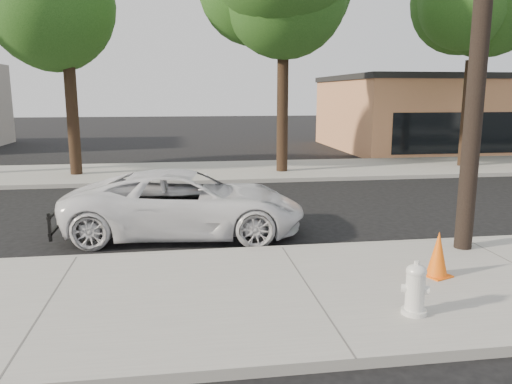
# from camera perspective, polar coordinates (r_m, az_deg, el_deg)

# --- Properties ---
(ground) EXTENTS (120.00, 120.00, 0.00)m
(ground) POSITION_cam_1_polar(r_m,az_deg,el_deg) (12.22, 1.01, -4.00)
(ground) COLOR black
(ground) RESTS_ON ground
(near_sidewalk) EXTENTS (90.00, 4.40, 0.15)m
(near_sidewalk) POSITION_cam_1_polar(r_m,az_deg,el_deg) (8.21, 6.06, -11.30)
(near_sidewalk) COLOR gray
(near_sidewalk) RESTS_ON ground
(far_sidewalk) EXTENTS (90.00, 5.00, 0.15)m
(far_sidewalk) POSITION_cam_1_polar(r_m,az_deg,el_deg) (20.47, -2.92, 2.41)
(far_sidewalk) COLOR gray
(far_sidewalk) RESTS_ON ground
(curb_near) EXTENTS (90.00, 0.12, 0.16)m
(curb_near) POSITION_cam_1_polar(r_m,az_deg,el_deg) (10.22, 2.96, -6.65)
(curb_near) COLOR #9E9B93
(curb_near) RESTS_ON ground
(building_main) EXTENTS (18.00, 10.00, 4.00)m
(building_main) POSITION_cam_1_polar(r_m,az_deg,el_deg) (32.97, 24.76, 8.12)
(building_main) COLOR tan
(building_main) RESTS_ON ground
(utility_pole) EXTENTS (1.40, 0.34, 9.00)m
(utility_pole) POSITION_cam_1_polar(r_m,az_deg,el_deg) (10.62, 24.45, 18.32)
(utility_pole) COLOR black
(utility_pole) RESTS_ON near_sidewalk
(tree_b) EXTENTS (4.34, 4.20, 8.45)m
(tree_b) POSITION_cam_1_polar(r_m,az_deg,el_deg) (20.28, -20.52, 18.90)
(tree_b) COLOR black
(tree_b) RESTS_ON far_sidewalk
(tree_d) EXTENTS (4.50, 4.35, 8.75)m
(tree_d) POSITION_cam_1_polar(r_m,az_deg,el_deg) (23.26, 24.36, 18.08)
(tree_d) COLOR black
(tree_d) RESTS_ON far_sidewalk
(police_cruiser) EXTENTS (5.59, 3.00, 1.49)m
(police_cruiser) POSITION_cam_1_polar(r_m,az_deg,el_deg) (11.50, -7.98, -1.27)
(police_cruiser) COLOR white
(police_cruiser) RESTS_ON ground
(fire_hydrant) EXTENTS (0.40, 0.35, 0.73)m
(fire_hydrant) POSITION_cam_1_polar(r_m,az_deg,el_deg) (7.46, 17.73, -10.62)
(fire_hydrant) COLOR silver
(fire_hydrant) RESTS_ON near_sidewalk
(traffic_cone) EXTENTS (0.52, 0.52, 0.79)m
(traffic_cone) POSITION_cam_1_polar(r_m,az_deg,el_deg) (9.04, 20.08, -6.73)
(traffic_cone) COLOR #F8600D
(traffic_cone) RESTS_ON near_sidewalk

